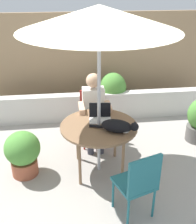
# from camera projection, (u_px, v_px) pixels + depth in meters

# --- Properties ---
(ground_plane) EXTENTS (14.00, 14.00, 0.00)m
(ground_plane) POSITION_uv_depth(u_px,v_px,m) (99.00, 169.00, 4.05)
(ground_plane) COLOR gray
(fence_back) EXTENTS (4.99, 0.08, 1.93)m
(fence_back) POSITION_uv_depth(u_px,v_px,m) (85.00, 62.00, 5.63)
(fence_back) COLOR #937756
(fence_back) RESTS_ON ground
(planter_wall_low) EXTENTS (4.49, 0.20, 0.53)m
(planter_wall_low) POSITION_uv_depth(u_px,v_px,m) (89.00, 106.00, 5.36)
(planter_wall_low) COLOR beige
(planter_wall_low) RESTS_ON ground
(patio_table) EXTENTS (1.05, 1.05, 0.73)m
(patio_table) POSITION_uv_depth(u_px,v_px,m) (99.00, 129.00, 3.75)
(patio_table) COLOR brown
(patio_table) RESTS_ON ground
(patio_umbrella) EXTENTS (1.90, 1.90, 2.26)m
(patio_umbrella) POSITION_uv_depth(u_px,v_px,m) (99.00, 18.00, 3.11)
(patio_umbrella) COLOR #B7B7BC
(patio_umbrella) RESTS_ON ground
(chair_occupied) EXTENTS (0.40, 0.40, 0.89)m
(chair_occupied) POSITION_uv_depth(u_px,v_px,m) (93.00, 113.00, 4.52)
(chair_occupied) COLOR maroon
(chair_occupied) RESTS_ON ground
(chair_empty) EXTENTS (0.51, 0.51, 0.89)m
(chair_empty) POSITION_uv_depth(u_px,v_px,m) (139.00, 181.00, 3.03)
(chair_empty) COLOR #1E606B
(chair_empty) RESTS_ON ground
(person_seated) EXTENTS (0.48, 0.48, 1.23)m
(person_seated) POSITION_uv_depth(u_px,v_px,m) (94.00, 108.00, 4.31)
(person_seated) COLOR white
(person_seated) RESTS_ON ground
(laptop) EXTENTS (0.32, 0.28, 0.21)m
(laptop) POSITION_uv_depth(u_px,v_px,m) (100.00, 115.00, 3.87)
(laptop) COLOR silver
(laptop) RESTS_ON patio_table
(cat) EXTENTS (0.61, 0.34, 0.17)m
(cat) POSITION_uv_depth(u_px,v_px,m) (119.00, 126.00, 3.53)
(cat) COLOR black
(cat) RESTS_ON patio_table
(potted_plant_near_fence) EXTENTS (0.53, 0.53, 0.85)m
(potted_plant_near_fence) POSITION_uv_depth(u_px,v_px,m) (113.00, 92.00, 5.49)
(potted_plant_near_fence) COLOR #33383D
(potted_plant_near_fence) RESTS_ON ground
(potted_plant_by_chair) EXTENTS (0.49, 0.49, 0.66)m
(potted_plant_by_chair) POSITION_uv_depth(u_px,v_px,m) (23.00, 152.00, 3.81)
(potted_plant_by_chair) COLOR #9E5138
(potted_plant_by_chair) RESTS_ON ground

